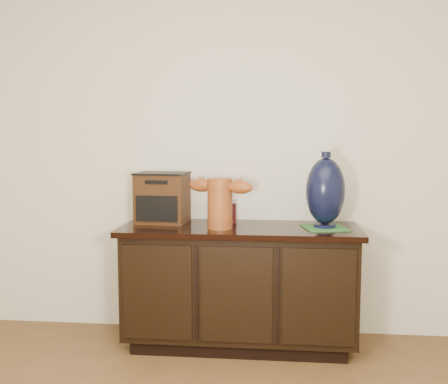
# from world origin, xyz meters

# --- Properties ---
(room) EXTENTS (5.00, 5.00, 5.00)m
(room) POSITION_xyz_m (0.00, 0.00, 1.30)
(room) COLOR brown
(room) RESTS_ON ground
(sideboard) EXTENTS (1.46, 0.56, 0.75)m
(sideboard) POSITION_xyz_m (0.00, 2.23, 0.39)
(sideboard) COLOR black
(sideboard) RESTS_ON ground
(terracotta_vessel) EXTENTS (0.42, 0.22, 0.30)m
(terracotta_vessel) POSITION_xyz_m (-0.12, 2.15, 0.92)
(terracotta_vessel) COLOR #9B4C1C
(terracotta_vessel) RESTS_ON sideboard
(tv_radio) EXTENTS (0.34, 0.29, 0.32)m
(tv_radio) POSITION_xyz_m (-0.51, 2.33, 0.92)
(tv_radio) COLOR #351D0D
(tv_radio) RESTS_ON sideboard
(green_mat) EXTENTS (0.29, 0.29, 0.01)m
(green_mat) POSITION_xyz_m (0.51, 2.22, 0.76)
(green_mat) COLOR #2E6830
(green_mat) RESTS_ON sideboard
(lamp_base) EXTENTS (0.28, 0.28, 0.45)m
(lamp_base) POSITION_xyz_m (0.51, 2.22, 0.98)
(lamp_base) COLOR black
(lamp_base) RESTS_ON green_mat
(spray_can) EXTENTS (0.05, 0.05, 0.15)m
(spray_can) POSITION_xyz_m (-0.06, 2.34, 0.83)
(spray_can) COLOR #5F1016
(spray_can) RESTS_ON sideboard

